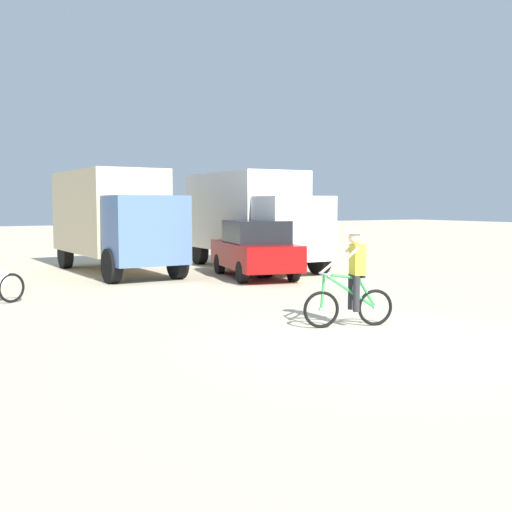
{
  "coord_description": "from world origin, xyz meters",
  "views": [
    {
      "loc": [
        -6.68,
        -7.58,
        2.24
      ],
      "look_at": [
        0.11,
        4.21,
        1.1
      ],
      "focal_mm": 43.15,
      "sensor_mm": 36.0,
      "label": 1
    }
  ],
  "objects_px": {
    "box_truck_white_box": "(251,215)",
    "cyclist_orange_shirt": "(352,281)",
    "box_truck_tan_camper": "(114,216)",
    "sedan_parked": "(255,249)"
  },
  "relations": [
    {
      "from": "box_truck_tan_camper",
      "to": "cyclist_orange_shirt",
      "type": "height_order",
      "value": "box_truck_tan_camper"
    },
    {
      "from": "box_truck_white_box",
      "to": "cyclist_orange_shirt",
      "type": "relative_size",
      "value": 3.75
    },
    {
      "from": "box_truck_white_box",
      "to": "cyclist_orange_shirt",
      "type": "xyz_separation_m",
      "value": [
        -3.53,
        -9.96,
        -1.03
      ]
    },
    {
      "from": "box_truck_white_box",
      "to": "cyclist_orange_shirt",
      "type": "height_order",
      "value": "box_truck_white_box"
    },
    {
      "from": "box_truck_tan_camper",
      "to": "box_truck_white_box",
      "type": "xyz_separation_m",
      "value": [
        4.58,
        -1.09,
        0.0
      ]
    },
    {
      "from": "box_truck_tan_camper",
      "to": "box_truck_white_box",
      "type": "height_order",
      "value": "same"
    },
    {
      "from": "box_truck_white_box",
      "to": "sedan_parked",
      "type": "distance_m",
      "value": 2.92
    },
    {
      "from": "box_truck_white_box",
      "to": "sedan_parked",
      "type": "xyz_separation_m",
      "value": [
        -1.26,
        -2.44,
        -0.99
      ]
    },
    {
      "from": "sedan_parked",
      "to": "cyclist_orange_shirt",
      "type": "xyz_separation_m",
      "value": [
        -2.26,
        -7.51,
        -0.04
      ]
    },
    {
      "from": "box_truck_tan_camper",
      "to": "box_truck_white_box",
      "type": "distance_m",
      "value": 4.7
    }
  ]
}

